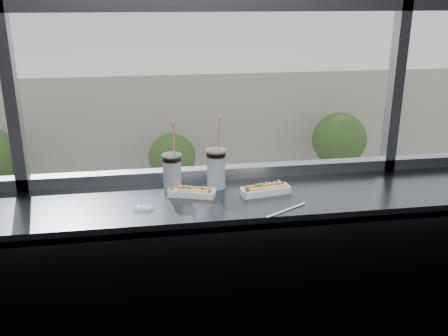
{
  "coord_description": "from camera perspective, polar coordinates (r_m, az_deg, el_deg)",
  "views": [
    {
      "loc": [
        -0.36,
        -1.04,
        2.05
      ],
      "look_at": [
        0.0,
        1.23,
        1.25
      ],
      "focal_mm": 40.0,
      "sensor_mm": 36.0,
      "label": 1
    }
  ],
  "objects": [
    {
      "name": "counter_fascia",
      "position": [
        2.53,
        0.87,
        -17.09
      ],
      "size": [
        6.0,
        0.04,
        1.04
      ],
      "primitive_type": "cube",
      "color": "#4E545D",
      "rests_on": "ground"
    },
    {
      "name": "pedestrian_a",
      "position": [
        32.63,
        -21.88,
        -3.85
      ],
      "size": [
        0.68,
        0.9,
        2.03
      ],
      "primitive_type": "imported",
      "rotation": [
        0.0,
        0.0,
        4.71
      ],
      "color": "#66605B",
      "rests_on": "far_sidewalk"
    },
    {
      "name": "far_building",
      "position": [
        41.54,
        -8.52,
        6.39
      ],
      "size": [
        50.0,
        14.0,
        8.0
      ],
      "primitive_type": "cube",
      "color": "#B0A794",
      "rests_on": "plaza_ground"
    },
    {
      "name": "far_sidewalk",
      "position": [
        33.2,
        -7.84,
        -4.11
      ],
      "size": [
        80.0,
        6.0,
        0.04
      ],
      "primitive_type": "cube",
      "color": "#AEADA9",
      "rests_on": "plaza_ground"
    },
    {
      "name": "street_asphalt",
      "position": [
        26.03,
        -7.29,
        -11.0
      ],
      "size": [
        80.0,
        10.0,
        0.06
      ],
      "primitive_type": "cube",
      "color": "black",
      "rests_on": "plaza_ground"
    },
    {
      "name": "car_far_c",
      "position": [
        31.32,
        13.46,
        -3.61
      ],
      "size": [
        3.42,
        7.06,
        2.28
      ],
      "primitive_type": "imported",
      "rotation": [
        0.0,
        0.0,
        1.66
      ],
      "color": "beige",
      "rests_on": "street_asphalt"
    },
    {
      "name": "loose_straw",
      "position": [
        2.34,
        7.14,
        -4.79
      ],
      "size": [
        0.22,
        0.14,
        0.01
      ],
      "primitive_type": "cylinder",
      "rotation": [
        0.0,
        1.57,
        0.53
      ],
      "color": "white",
      "rests_on": "counter"
    },
    {
      "name": "hotdog_tray_right",
      "position": [
        2.51,
        4.76,
        -2.45
      ],
      "size": [
        0.26,
        0.12,
        0.06
      ],
      "rotation": [
        0.0,
        0.0,
        0.16
      ],
      "color": "white",
      "rests_on": "counter"
    },
    {
      "name": "car_far_b",
      "position": [
        29.15,
        -5.49,
        -5.13
      ],
      "size": [
        3.37,
        6.48,
        2.06
      ],
      "primitive_type": "imported",
      "rotation": [
        0.0,
        0.0,
        1.7
      ],
      "color": "#9B0032",
      "rests_on": "street_asphalt"
    },
    {
      "name": "car_near_e",
      "position": [
        25.41,
        22.33,
        -10.46
      ],
      "size": [
        2.86,
        6.33,
        2.08
      ],
      "primitive_type": "imported",
      "rotation": [
        0.0,
        0.0,
        1.61
      ],
      "color": "#49578C",
      "rests_on": "street_asphalt"
    },
    {
      "name": "plaza_ground",
      "position": [
        47.85,
        -8.42,
        3.15
      ],
      "size": [
        120.0,
        120.0,
        0.0
      ],
      "primitive_type": "plane",
      "color": "#AEADA9",
      "rests_on": "ground"
    },
    {
      "name": "tree_right",
      "position": [
        34.35,
        13.01,
        3.16
      ],
      "size": [
        3.64,
        3.64,
        5.69
      ],
      "color": "#47382B",
      "rests_on": "far_sidewalk"
    },
    {
      "name": "wall_back_lower",
      "position": [
        2.97,
        -0.94,
        -11.11
      ],
      "size": [
        6.0,
        0.0,
        6.0
      ],
      "primitive_type": "plane",
      "rotation": [
        1.57,
        0.0,
        0.0
      ],
      "color": "black",
      "rests_on": "ground"
    },
    {
      "name": "soda_cup_right",
      "position": [
        2.56,
        -0.9,
        0.15
      ],
      "size": [
        0.11,
        0.11,
        0.39
      ],
      "color": "white",
      "rests_on": "counter"
    },
    {
      "name": "counter",
      "position": [
        2.49,
        -0.09,
        -3.91
      ],
      "size": [
        6.0,
        0.55,
        0.06
      ],
      "primitive_type": "cube",
      "color": "#4E545D",
      "rests_on": "ground"
    },
    {
      "name": "pedestrian_c",
      "position": [
        32.29,
        -2.31,
        -2.78
      ],
      "size": [
        0.84,
        0.63,
        1.88
      ],
      "primitive_type": "imported",
      "color": "#66605B",
      "rests_on": "far_sidewalk"
    },
    {
      "name": "tree_center",
      "position": [
        32.12,
        -5.95,
        1.26
      ],
      "size": [
        3.04,
        3.04,
        4.75
      ],
      "color": "#47382B",
      "rests_on": "far_sidewalk"
    },
    {
      "name": "car_near_c",
      "position": [
        22.02,
        -10.82,
        -13.73
      ],
      "size": [
        2.98,
        6.93,
        2.29
      ],
      "primitive_type": "imported",
      "rotation": [
        0.0,
        0.0,
        1.55
      ],
      "color": "#AB3724",
      "rests_on": "street_asphalt"
    },
    {
      "name": "wrapper",
      "position": [
        2.36,
        -9.21,
        -4.42
      ],
      "size": [
        0.1,
        0.07,
        0.02
      ],
      "primitive_type": "ellipsoid",
      "color": "silver",
      "rests_on": "counter"
    },
    {
      "name": "car_near_d",
      "position": [
        22.88,
        7.45,
        -12.7
      ],
      "size": [
        3.12,
        6.06,
        1.94
      ],
      "primitive_type": "imported",
      "rotation": [
        0.0,
        0.0,
        1.7
      ],
      "color": "white",
      "rests_on": "street_asphalt"
    },
    {
      "name": "car_far_a",
      "position": [
        30.15,
        -23.28,
        -6.07
      ],
      "size": [
        2.95,
        5.79,
        1.85
      ],
      "primitive_type": "imported",
      "rotation": [
        0.0,
        0.0,
        1.69
      ],
      "color": "#302A28",
      "rests_on": "street_asphalt"
    },
    {
      "name": "soda_cup_left",
      "position": [
        2.53,
        -5.94,
        -0.33
      ],
      "size": [
        0.1,
        0.1,
        0.37
      ],
      "color": "white",
      "rests_on": "counter"
    },
    {
      "name": "hotdog_tray_left",
      "position": [
        2.48,
        -3.72,
        -2.72
      ],
      "size": [
        0.24,
        0.14,
        0.06
      ],
      "rotation": [
        0.0,
        0.0,
        -0.32
      ],
      "color": "white",
      "rests_on": "counter"
    }
  ]
}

